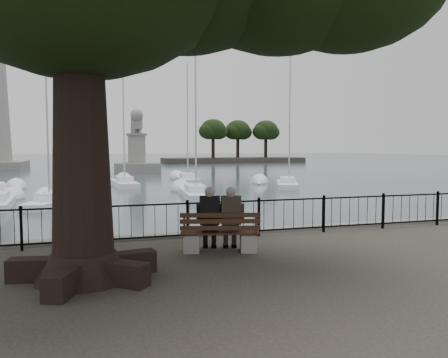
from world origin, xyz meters
name	(u,v)px	position (x,y,z in m)	size (l,w,h in m)	color
harbor	(219,252)	(0.00, 3.00, -0.50)	(260.00, 260.00, 1.20)	slate
railing	(224,218)	(0.00, 2.50, 0.56)	(22.06, 0.06, 1.00)	black
bench	(220,238)	(-0.53, 1.04, 0.34)	(1.92, 0.98, 0.97)	slate
person_left	(210,221)	(-0.74, 1.20, 0.71)	(0.56, 0.83, 1.54)	black
person_right	(231,221)	(-0.26, 1.08, 0.71)	(0.56, 0.83, 1.54)	black
lion_monument	(137,157)	(2.00, 49.94, 1.10)	(5.66, 5.66, 8.44)	slate
sailboat_b	(50,200)	(-5.87, 18.50, -0.68)	(2.88, 5.28, 10.60)	white
sailboat_c	(195,192)	(3.25, 20.51, -0.67)	(2.03, 5.92, 11.49)	white
sailboat_d	(287,183)	(12.49, 25.56, -0.68)	(3.74, 6.06, 11.32)	white
sailboat_f	(124,182)	(-0.87, 30.38, -0.63)	(2.22, 6.28, 13.65)	white
sailboat_g	(187,179)	(5.30, 33.10, -0.68)	(2.15, 6.16, 11.56)	white
sailboat_h	(68,177)	(-5.96, 37.87, -0.61)	(2.66, 5.66, 13.54)	white
far_shore	(237,144)	(25.54, 79.46, 3.00)	(30.00, 8.60, 9.18)	#282621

